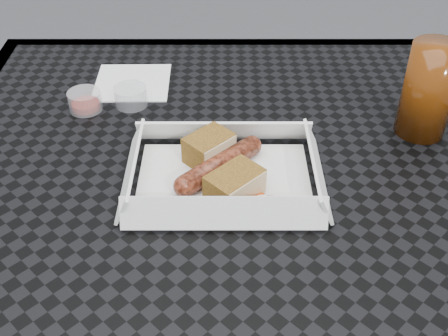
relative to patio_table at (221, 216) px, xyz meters
name	(u,v)px	position (x,y,z in m)	size (l,w,h in m)	color
patio_table	(221,216)	(0.00, 0.00, 0.00)	(0.80, 0.80, 0.74)	black
food_tray	(224,180)	(0.00, -0.01, 0.08)	(0.22, 0.15, 0.00)	white
bratwurst	(219,165)	(0.00, 0.00, 0.09)	(0.11, 0.11, 0.03)	maroon
bread_near	(209,148)	(-0.02, 0.03, 0.10)	(0.06, 0.04, 0.04)	brown
bread_far	(235,184)	(0.02, -0.05, 0.10)	(0.07, 0.04, 0.03)	brown
veg_garnish	(265,206)	(0.05, -0.07, 0.08)	(0.03, 0.03, 0.00)	#E04909
napkin	(132,82)	(-0.15, 0.24, 0.08)	(0.12, 0.12, 0.00)	white
condiment_cup_sauce	(85,101)	(-0.21, 0.16, 0.09)	(0.05, 0.05, 0.03)	maroon
condiment_cup_empty	(131,96)	(-0.14, 0.17, 0.09)	(0.05, 0.05, 0.03)	silver
drink_glass	(429,90)	(0.29, 0.10, 0.14)	(0.07, 0.07, 0.14)	#512307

